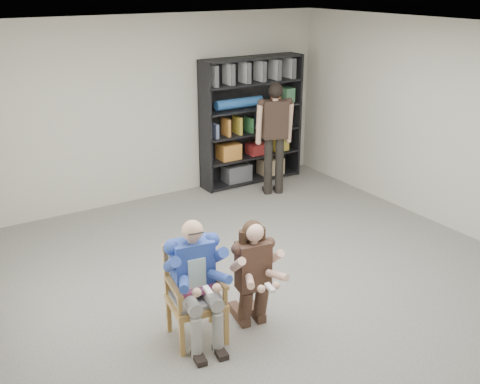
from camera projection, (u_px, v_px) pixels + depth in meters
room_shell at (287, 174)px, 5.75m from camera, size 6.00×7.00×2.80m
floor at (284, 293)px, 6.25m from camera, size 6.00×7.00×0.01m
armchair at (196, 295)px, 5.31m from camera, size 0.63×0.61×0.96m
seated_man at (196, 282)px, 5.26m from camera, size 0.64×0.82×1.24m
kneeling_woman at (254, 276)px, 5.47m from camera, size 0.59×0.83×1.14m
bookshelf at (252, 121)px, 9.31m from camera, size 1.80×0.38×2.10m
standing_man at (274, 140)px, 8.82m from camera, size 0.62×0.48×1.79m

